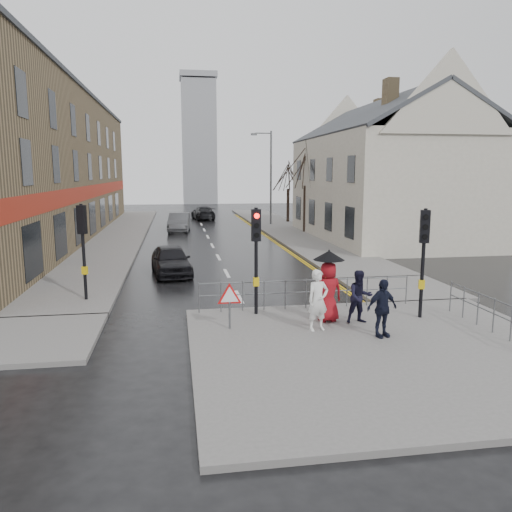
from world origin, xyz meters
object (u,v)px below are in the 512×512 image
object	(u,v)px
pedestrian_a	(318,300)
pedestrian_with_umbrella	(328,284)
pedestrian_b	(360,297)
car_parked	(171,260)
pedestrian_d	(382,308)
car_mid	(179,222)

from	to	relation	value
pedestrian_a	pedestrian_with_umbrella	bearing A→B (deg)	41.57
pedestrian_b	car_parked	bearing A→B (deg)	119.72
pedestrian_b	pedestrian_with_umbrella	xyz separation A→B (m)	(-0.89, 0.32, 0.35)
pedestrian_d	car_parked	bearing A→B (deg)	105.43
pedestrian_b	pedestrian_with_umbrella	world-z (taller)	pedestrian_with_umbrella
pedestrian_b	car_parked	world-z (taller)	pedestrian_b
pedestrian_b	car_mid	size ratio (longest dim) A/B	0.36
car_parked	pedestrian_d	bearing A→B (deg)	-67.34
pedestrian_a	car_mid	distance (m)	26.70
car_mid	car_parked	bearing A→B (deg)	-87.08
pedestrian_a	pedestrian_b	world-z (taller)	pedestrian_a
pedestrian_d	car_parked	distance (m)	11.68
car_parked	car_mid	world-z (taller)	car_mid
pedestrian_d	car_mid	distance (m)	27.78
pedestrian_a	pedestrian_d	world-z (taller)	pedestrian_a
pedestrian_b	pedestrian_d	bearing A→B (deg)	-87.05
pedestrian_d	car_mid	size ratio (longest dim) A/B	0.36
pedestrian_a	pedestrian_d	size ratio (longest dim) A/B	1.09
car_parked	car_mid	bearing A→B (deg)	81.27
pedestrian_a	pedestrian_b	xyz separation A→B (m)	(1.44, 0.48, -0.08)
pedestrian_a	car_parked	xyz separation A→B (m)	(-4.20, 9.31, -0.34)
pedestrian_d	pedestrian_b	bearing A→B (deg)	81.59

